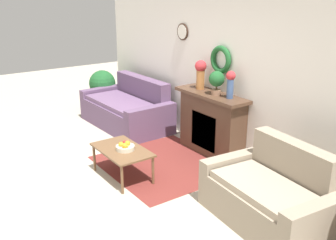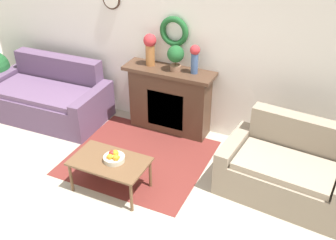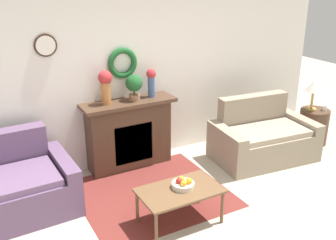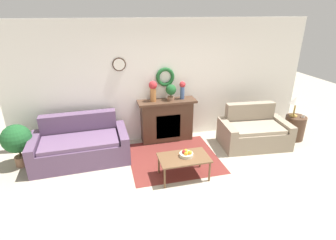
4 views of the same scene
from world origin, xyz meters
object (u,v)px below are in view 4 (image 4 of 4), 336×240
at_px(side_table_by_loveseat, 294,128).
at_px(vase_on_mantel_left, 153,89).
at_px(mug, 303,116).
at_px(table_lamp, 296,101).
at_px(potted_plant_floor_by_couch, 17,140).
at_px(couch_left, 81,145).
at_px(potted_plant_on_mantel, 171,91).
at_px(loveseat_right, 253,132).
at_px(coffee_table, 184,159).
at_px(vase_on_mantel_right, 182,89).
at_px(fireplace, 167,120).
at_px(fruit_bowl, 186,154).

bearing_deg(side_table_by_loveseat, vase_on_mantel_left, 167.83).
bearing_deg(side_table_by_loveseat, mug, -37.87).
distance_m(table_lamp, potted_plant_floor_by_couch, 5.94).
xyz_separation_m(couch_left, potted_plant_on_mantel, (1.99, 0.41, 0.89)).
bearing_deg(side_table_by_loveseat, loveseat_right, -178.49).
height_order(couch_left, mug, couch_left).
relative_size(side_table_by_loveseat, potted_plant_floor_by_couch, 0.66).
bearing_deg(loveseat_right, couch_left, -178.98).
height_order(loveseat_right, table_lamp, table_lamp).
height_order(couch_left, side_table_by_loveseat, couch_left).
xyz_separation_m(mug, vase_on_mantel_left, (-3.34, 0.78, 0.64)).
distance_m(side_table_by_loveseat, potted_plant_on_mantel, 3.06).
distance_m(coffee_table, potted_plant_floor_by_couch, 3.20).
distance_m(couch_left, table_lamp, 4.82).
distance_m(couch_left, potted_plant_floor_by_couch, 1.17).
relative_size(loveseat_right, potted_plant_on_mantel, 4.33).
xyz_separation_m(potted_plant_on_mantel, potted_plant_floor_by_couch, (-3.14, -0.35, -0.64)).
bearing_deg(coffee_table, loveseat_right, 23.33).
bearing_deg(coffee_table, side_table_by_loveseat, 15.80).
xyz_separation_m(vase_on_mantel_right, potted_plant_on_mantel, (-0.27, -0.02, -0.02)).
distance_m(loveseat_right, vase_on_mantel_left, 2.44).
relative_size(loveseat_right, vase_on_mantel_left, 3.39).
bearing_deg(potted_plant_on_mantel, vase_on_mantel_left, 177.12).
bearing_deg(potted_plant_floor_by_couch, vase_on_mantel_right, 6.23).
bearing_deg(vase_on_mantel_right, fireplace, -179.10).
xyz_separation_m(fruit_bowl, table_lamp, (2.89, 0.87, 0.47)).
height_order(vase_on_mantel_left, potted_plant_on_mantel, vase_on_mantel_left).
relative_size(fruit_bowl, vase_on_mantel_left, 0.55).
bearing_deg(vase_on_mantel_right, vase_on_mantel_left, 180.00).
bearing_deg(potted_plant_on_mantel, coffee_table, -96.10).
bearing_deg(vase_on_mantel_right, loveseat_right, -26.31).
distance_m(fireplace, potted_plant_floor_by_couch, 3.07).
xyz_separation_m(vase_on_mantel_left, potted_plant_floor_by_couch, (-2.74, -0.37, -0.70)).
bearing_deg(fruit_bowl, potted_plant_on_mantel, 85.80).
xyz_separation_m(couch_left, loveseat_right, (3.73, -0.30, -0.00)).
bearing_deg(vase_on_mantel_left, potted_plant_on_mantel, -2.88).
relative_size(mug, potted_plant_floor_by_couch, 0.09).
distance_m(vase_on_mantel_right, potted_plant_on_mantel, 0.27).
relative_size(vase_on_mantel_right, potted_plant_on_mantel, 1.13).
bearing_deg(table_lamp, couch_left, 177.30).
relative_size(couch_left, loveseat_right, 1.22).
bearing_deg(loveseat_right, potted_plant_floor_by_couch, -178.54).
xyz_separation_m(side_table_by_loveseat, mug, (0.10, -0.08, 0.32)).
distance_m(loveseat_right, mug, 1.24).
distance_m(fireplace, vase_on_mantel_left, 0.81).
xyz_separation_m(coffee_table, mug, (3.10, 0.77, 0.23)).
height_order(fruit_bowl, vase_on_mantel_right, vase_on_mantel_right).
relative_size(loveseat_right, side_table_by_loveseat, 2.73).
relative_size(couch_left, vase_on_mantel_left, 4.15).
height_order(loveseat_right, mug, loveseat_right).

